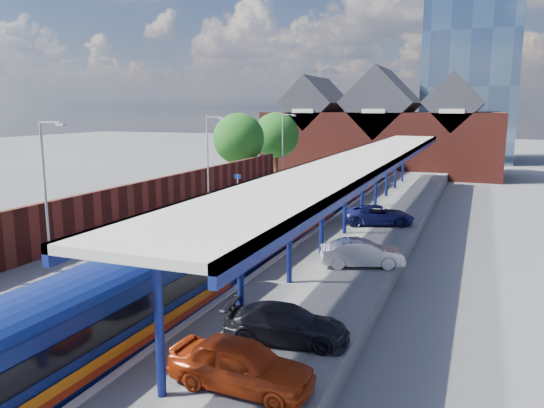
{
  "coord_description": "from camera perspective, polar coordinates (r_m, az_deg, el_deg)",
  "views": [
    {
      "loc": [
        12.47,
        -12.96,
        8.52
      ],
      "look_at": [
        0.46,
        17.46,
        2.6
      ],
      "focal_mm": 35.0,
      "sensor_mm": 36.0,
      "label": 1
    }
  ],
  "objects": [
    {
      "name": "right_platform",
      "position": [
        34.54,
        10.17,
        -3.33
      ],
      "size": [
        6.0,
        76.0,
        1.0
      ],
      "primitive_type": "cube",
      "color": "#565659",
      "rests_on": "ground"
    },
    {
      "name": "station_building",
      "position": [
        72.11,
        11.68,
        7.61
      ],
      "size": [
        30.0,
        12.12,
        13.78
      ],
      "color": "#5A1F17",
      "rests_on": "ground"
    },
    {
      "name": "rails",
      "position": [
        36.23,
        0.81,
        -3.15
      ],
      "size": [
        4.51,
        76.0,
        0.14
      ],
      "color": "slate",
      "rests_on": "ground"
    },
    {
      "name": "parked_car_dark",
      "position": [
        17.71,
        1.56,
        -12.74
      ],
      "size": [
        4.32,
        2.19,
        1.2
      ],
      "primitive_type": "imported",
      "rotation": [
        0.0,
        0.0,
        1.7
      ],
      "color": "black",
      "rests_on": "right_platform"
    },
    {
      "name": "canopy",
      "position": [
        35.75,
        10.23,
        4.85
      ],
      "size": [
        4.5,
        52.0,
        4.48
      ],
      "color": "navy",
      "rests_on": "right_platform"
    },
    {
      "name": "glass_tower",
      "position": [
        93.72,
        20.8,
        16.78
      ],
      "size": [
        14.2,
        14.2,
        40.3
      ],
      "color": "slate",
      "rests_on": "ground"
    },
    {
      "name": "parked_car_silver",
      "position": [
        25.93,
        9.67,
        -5.25
      ],
      "size": [
        4.2,
        2.65,
        1.31
      ],
      "primitive_type": "imported",
      "rotation": [
        0.0,
        0.0,
        1.92
      ],
      "color": "silver",
      "rests_on": "right_platform"
    },
    {
      "name": "ground",
      "position": [
        45.54,
        5.27,
        -0.57
      ],
      "size": [
        240.0,
        240.0,
        0.0
      ],
      "primitive_type": "plane",
      "color": "#5B5B5E",
      "rests_on": "ground"
    },
    {
      "name": "parked_car_blue",
      "position": [
        35.39,
        11.39,
        -1.17
      ],
      "size": [
        4.98,
        3.47,
        1.26
      ],
      "primitive_type": "imported",
      "rotation": [
        0.0,
        0.0,
        1.9
      ],
      "color": "navy",
      "rests_on": "right_platform"
    },
    {
      "name": "lamp_post_d",
      "position": [
        54.45,
        1.28,
        6.54
      ],
      "size": [
        1.48,
        0.18,
        7.0
      ],
      "color": "#A5A8AA",
      "rests_on": "left_platform"
    },
    {
      "name": "train",
      "position": [
        38.4,
        4.64,
        0.63
      ],
      "size": [
        3.1,
        65.95,
        3.45
      ],
      "color": "#0C1956",
      "rests_on": "ground"
    },
    {
      "name": "coping_right",
      "position": [
        35.07,
        5.63,
        -2.13
      ],
      "size": [
        0.3,
        76.0,
        0.05
      ],
      "primitive_type": "cube",
      "color": "silver",
      "rests_on": "right_platform"
    },
    {
      "name": "yellow_line",
      "position": [
        37.5,
        -4.56,
        -1.33
      ],
      "size": [
        0.14,
        76.0,
        0.01
      ],
      "primitive_type": "cube",
      "color": "yellow",
      "rests_on": "left_platform"
    },
    {
      "name": "brick_wall",
      "position": [
        34.09,
        -16.0,
        -0.39
      ],
      "size": [
        0.35,
        50.0,
        3.86
      ],
      "color": "#5A1F17",
      "rests_on": "left_platform"
    },
    {
      "name": "tree_far",
      "position": [
        60.99,
        0.57,
        7.28
      ],
      "size": [
        5.2,
        5.2,
        8.1
      ],
      "color": "#382314",
      "rests_on": "ground"
    },
    {
      "name": "ballast_bed",
      "position": [
        36.25,
        0.81,
        -3.29
      ],
      "size": [
        6.0,
        76.0,
        0.06
      ],
      "primitive_type": "cube",
      "color": "#473D33",
      "rests_on": "ground"
    },
    {
      "name": "lamp_post_b",
      "position": [
        26.96,
        -23.05,
        1.92
      ],
      "size": [
        1.48,
        0.18,
        7.0
      ],
      "color": "#A5A8AA",
      "rests_on": "left_platform"
    },
    {
      "name": "tree_near",
      "position": [
        54.03,
        -3.5,
        6.88
      ],
      "size": [
        5.2,
        5.2,
        8.1
      ],
      "color": "#382314",
      "rests_on": "ground"
    },
    {
      "name": "lamp_post_c",
      "position": [
        39.87,
        -6.76,
        5.11
      ],
      "size": [
        1.48,
        0.18,
        7.0
      ],
      "color": "#A5A8AA",
      "rests_on": "left_platform"
    },
    {
      "name": "left_platform",
      "position": [
        38.39,
        -6.89,
        -1.87
      ],
      "size": [
        5.0,
        76.0,
        1.0
      ],
      "primitive_type": "cube",
      "color": "#565659",
      "rests_on": "ground"
    },
    {
      "name": "coping_left",
      "position": [
        37.24,
        -3.73,
        -1.37
      ],
      "size": [
        0.3,
        76.0,
        0.05
      ],
      "primitive_type": "cube",
      "color": "silver",
      "rests_on": "left_platform"
    },
    {
      "name": "parked_car_red",
      "position": [
        15.02,
        -3.33,
        -16.8
      ],
      "size": [
        4.15,
        1.86,
        1.39
      ],
      "primitive_type": "imported",
      "rotation": [
        0.0,
        0.0,
        1.51
      ],
      "color": "#AA310E",
      "rests_on": "right_platform"
    },
    {
      "name": "platform_sign",
      "position": [
        41.3,
        -3.71,
        2.12
      ],
      "size": [
        0.55,
        0.08,
        2.5
      ],
      "color": "#A5A8AA",
      "rests_on": "left_platform"
    }
  ]
}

